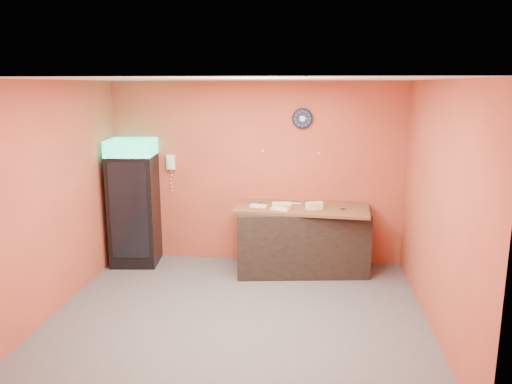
# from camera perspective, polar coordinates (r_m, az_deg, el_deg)

# --- Properties ---
(floor) EXTENTS (4.50, 4.50, 0.00)m
(floor) POSITION_cam_1_polar(r_m,az_deg,el_deg) (6.25, -2.03, -13.84)
(floor) COLOR #47474C
(floor) RESTS_ON ground
(back_wall) EXTENTS (4.50, 0.02, 2.80)m
(back_wall) POSITION_cam_1_polar(r_m,az_deg,el_deg) (7.72, 0.03, 2.17)
(back_wall) COLOR #B94F34
(back_wall) RESTS_ON floor
(left_wall) EXTENTS (0.02, 4.00, 2.80)m
(left_wall) POSITION_cam_1_polar(r_m,az_deg,el_deg) (6.49, -22.18, -0.66)
(left_wall) COLOR #B94F34
(left_wall) RESTS_ON floor
(right_wall) EXTENTS (0.02, 4.00, 2.80)m
(right_wall) POSITION_cam_1_polar(r_m,az_deg,el_deg) (5.89, 20.09, -1.74)
(right_wall) COLOR #B94F34
(right_wall) RESTS_ON floor
(ceiling) EXTENTS (4.50, 4.00, 0.02)m
(ceiling) POSITION_cam_1_polar(r_m,az_deg,el_deg) (5.62, -2.25, 12.77)
(ceiling) COLOR white
(ceiling) RESTS_ON back_wall
(beverage_cooler) EXTENTS (0.75, 0.75, 1.94)m
(beverage_cooler) POSITION_cam_1_polar(r_m,az_deg,el_deg) (7.86, -13.86, -1.38)
(beverage_cooler) COLOR black
(beverage_cooler) RESTS_ON floor
(prep_counter) EXTENTS (1.99, 1.09, 0.95)m
(prep_counter) POSITION_cam_1_polar(r_m,az_deg,el_deg) (7.49, 5.19, -5.50)
(prep_counter) COLOR black
(prep_counter) RESTS_ON floor
(wall_clock) EXTENTS (0.31, 0.06, 0.31)m
(wall_clock) POSITION_cam_1_polar(r_m,az_deg,el_deg) (7.54, 5.33, 8.37)
(wall_clock) COLOR black
(wall_clock) RESTS_ON back_wall
(wall_phone) EXTENTS (0.13, 0.11, 0.23)m
(wall_phone) POSITION_cam_1_polar(r_m,az_deg,el_deg) (7.90, -9.71, 3.35)
(wall_phone) COLOR white
(wall_phone) RESTS_ON back_wall
(butcher_paper) EXTENTS (2.00, 1.03, 0.04)m
(butcher_paper) POSITION_cam_1_polar(r_m,az_deg,el_deg) (7.35, 5.27, -1.82)
(butcher_paper) COLOR brown
(butcher_paper) RESTS_ON prep_counter
(sub_roll_stack) EXTENTS (0.26, 0.18, 0.11)m
(sub_roll_stack) POSITION_cam_1_polar(r_m,az_deg,el_deg) (7.20, 6.67, -1.57)
(sub_roll_stack) COLOR beige
(sub_roll_stack) RESTS_ON butcher_paper
(wrapped_sandwich_left) EXTENTS (0.26, 0.14, 0.04)m
(wrapped_sandwich_left) POSITION_cam_1_polar(r_m,az_deg,el_deg) (7.28, 0.30, -1.61)
(wrapped_sandwich_left) COLOR silver
(wrapped_sandwich_left) RESTS_ON butcher_paper
(wrapped_sandwich_mid) EXTENTS (0.27, 0.18, 0.04)m
(wrapped_sandwich_mid) POSITION_cam_1_polar(r_m,az_deg,el_deg) (7.12, 2.76, -1.93)
(wrapped_sandwich_mid) COLOR silver
(wrapped_sandwich_mid) RESTS_ON butcher_paper
(wrapped_sandwich_right) EXTENTS (0.30, 0.14, 0.04)m
(wrapped_sandwich_right) POSITION_cam_1_polar(r_m,az_deg,el_deg) (7.40, 2.96, -1.37)
(wrapped_sandwich_right) COLOR silver
(wrapped_sandwich_right) RESTS_ON butcher_paper
(kitchen_tool) EXTENTS (0.07, 0.07, 0.07)m
(kitchen_tool) POSITION_cam_1_polar(r_m,az_deg,el_deg) (7.46, 5.35, -1.19)
(kitchen_tool) COLOR silver
(kitchen_tool) RESTS_ON butcher_paper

